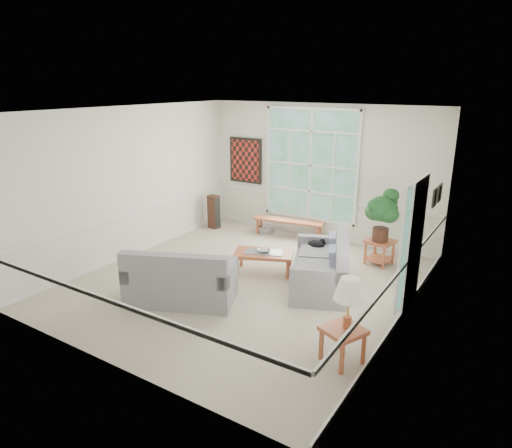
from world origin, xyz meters
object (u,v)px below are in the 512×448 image
at_px(coffee_table, 264,262).
at_px(end_table, 379,252).
at_px(loveseat_right, 320,261).
at_px(loveseat_front, 181,274).
at_px(side_table, 342,345).

height_order(coffee_table, end_table, end_table).
bearing_deg(loveseat_right, loveseat_front, -157.83).
bearing_deg(side_table, loveseat_right, 122.10).
height_order(loveseat_front, end_table, loveseat_front).
distance_m(loveseat_right, side_table, 2.26).
bearing_deg(loveseat_right, coffee_table, 156.79).
bearing_deg(side_table, end_table, 100.54).
height_order(loveseat_front, side_table, loveseat_front).
bearing_deg(loveseat_front, side_table, -28.36).
bearing_deg(coffee_table, end_table, 19.11).
distance_m(loveseat_right, coffee_table, 1.18).
relative_size(loveseat_front, end_table, 3.51).
xyz_separation_m(end_table, side_table, (0.65, -3.49, -0.00)).
xyz_separation_m(loveseat_front, side_table, (2.88, -0.22, -0.22)).
distance_m(end_table, side_table, 3.55).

